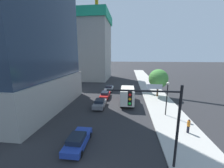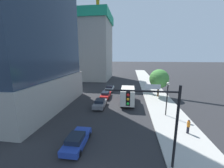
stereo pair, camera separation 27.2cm
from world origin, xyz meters
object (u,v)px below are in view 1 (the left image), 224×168
car_blue (78,140)px  car_red (105,95)px  construction_building (88,44)px  pedestrian_orange_shirt (188,126)px  car_white (109,88)px  street_lamp (167,93)px  car_gray (100,103)px  traffic_light_pole (157,112)px  street_tree (158,79)px  box_truck (127,95)px

car_blue → car_red: bearing=90.0°
construction_building → pedestrian_orange_shirt: construction_building is taller
car_white → pedestrian_orange_shirt: (11.93, -18.65, 0.30)m
street_lamp → car_gray: 11.21m
car_gray → car_red: bearing=90.0°
traffic_light_pole → car_white: size_ratio=1.49×
traffic_light_pole → street_lamp: bearing=70.9°
car_gray → car_blue: size_ratio=0.95×
car_red → car_blue: 16.55m
traffic_light_pole → street_tree: 20.57m
construction_building → street_lamp: (21.11, -32.39, -9.79)m
construction_building → box_truck: size_ratio=4.48×
street_lamp → pedestrian_orange_shirt: (1.32, -4.79, -2.54)m
car_white → car_blue: 22.40m
car_red → construction_building: bearing=113.3°
street_lamp → car_red: street_lamp is taller
car_red → pedestrian_orange_shirt: 17.50m
street_lamp → box_truck: size_ratio=0.71×
car_gray → car_blue: car_gray is taller
car_blue → pedestrian_orange_shirt: size_ratio=2.64×
traffic_light_pole → car_blue: size_ratio=1.53×
car_white → pedestrian_orange_shirt: 22.14m
traffic_light_pole → car_gray: bearing=119.6°
car_red → pedestrian_orange_shirt: pedestrian_orange_shirt is taller
street_tree → car_gray: street_tree is taller
street_tree → street_lamp: bearing=-94.2°
box_truck → pedestrian_orange_shirt: size_ratio=4.25×
street_lamp → car_gray: bearing=168.0°
construction_building → street_tree: (21.84, -22.50, -9.25)m
car_red → pedestrian_orange_shirt: (11.93, -12.80, 0.32)m
street_tree → car_gray: bearing=-146.0°
traffic_light_pole → pedestrian_orange_shirt: (4.85, 5.43, -3.82)m
traffic_light_pole → car_red: (-7.08, 18.23, -4.13)m
construction_building → traffic_light_pole: 46.88m
street_lamp → car_blue: size_ratio=1.15×
street_lamp → car_white: 17.68m
street_lamp → street_tree: street_tree is taller
construction_building → car_red: (10.50, -24.39, -12.64)m
street_lamp → car_gray: size_ratio=1.21×
car_red → box_truck: bearing=-33.9°
construction_building → traffic_light_pole: size_ratio=4.70×
traffic_light_pole → street_tree: (4.26, 20.11, -0.74)m
car_red → car_white: size_ratio=1.02×
construction_building → traffic_light_pole: construction_building is taller
car_red → box_truck: size_ratio=0.66×
car_red → car_gray: (-0.00, -5.75, 0.04)m
construction_building → pedestrian_orange_shirt: 45.14m
traffic_light_pole → car_white: bearing=106.4°
box_truck → pedestrian_orange_shirt: bearing=-53.3°
car_white → box_truck: 10.31m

